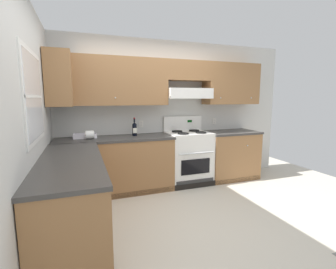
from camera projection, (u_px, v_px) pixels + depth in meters
The scene contains 9 objects.
ground_plane at pixel (180, 221), 3.08m from camera, with size 7.04×7.04×0.00m, color beige.
wall_back at pixel (169, 101), 4.41m from camera, with size 4.68×0.57×2.55m.
wall_left at pixel (33, 117), 2.56m from camera, with size 0.47×4.00×2.55m.
counter_back_run at pixel (161, 161), 4.22m from camera, with size 3.60×0.65×0.91m.
counter_left_run at pixel (73, 201), 2.59m from camera, with size 0.63×1.91×0.91m.
stove at pixel (188, 157), 4.40m from camera, with size 0.76×0.62×1.20m.
wine_bottle at pixel (135, 129), 4.06m from camera, with size 0.08×0.08×0.31m.
bowl at pixel (85, 136), 3.85m from camera, with size 0.36×0.20×0.07m.
paper_towel_roll at pixel (90, 135), 3.75m from camera, with size 0.13×0.13×0.13m.
Camera 1 is at (-1.12, -2.66, 1.54)m, focal length 26.02 mm.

